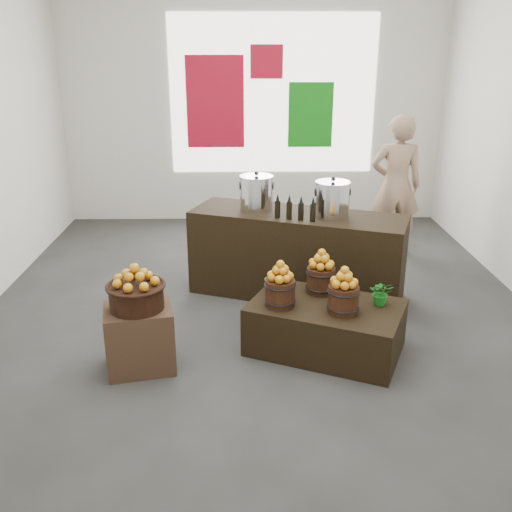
{
  "coord_description": "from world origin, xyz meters",
  "views": [
    {
      "loc": [
        -0.16,
        -5.72,
        2.73
      ],
      "look_at": [
        -0.04,
        -0.4,
        0.76
      ],
      "focal_mm": 40.0,
      "sensor_mm": 36.0,
      "label": 1
    }
  ],
  "objects_px": {
    "crate": "(140,338)",
    "wicker_basket": "(137,297)",
    "counter": "(297,255)",
    "stock_pot_left": "(256,194)",
    "stock_pot_center": "(332,200)",
    "display_table": "(325,327)",
    "shopper": "(396,186)"
  },
  "relations": [
    {
      "from": "stock_pot_center",
      "to": "counter",
      "type": "bearing_deg",
      "value": 159.32
    },
    {
      "from": "display_table",
      "to": "shopper",
      "type": "bearing_deg",
      "value": 88.64
    },
    {
      "from": "stock_pot_left",
      "to": "stock_pot_center",
      "type": "bearing_deg",
      "value": -20.68
    },
    {
      "from": "counter",
      "to": "stock_pot_center",
      "type": "relative_size",
      "value": 6.47
    },
    {
      "from": "display_table",
      "to": "stock_pot_left",
      "type": "bearing_deg",
      "value": 136.74
    },
    {
      "from": "crate",
      "to": "shopper",
      "type": "bearing_deg",
      "value": 44.99
    },
    {
      "from": "stock_pot_left",
      "to": "shopper",
      "type": "height_order",
      "value": "shopper"
    },
    {
      "from": "wicker_basket",
      "to": "shopper",
      "type": "relative_size",
      "value": 0.25
    },
    {
      "from": "wicker_basket",
      "to": "counter",
      "type": "distance_m",
      "value": 2.21
    },
    {
      "from": "counter",
      "to": "shopper",
      "type": "height_order",
      "value": "shopper"
    },
    {
      "from": "stock_pot_center",
      "to": "shopper",
      "type": "xyz_separation_m",
      "value": [
        1.09,
        1.53,
        -0.21
      ]
    },
    {
      "from": "wicker_basket",
      "to": "counter",
      "type": "relative_size",
      "value": 0.2
    },
    {
      "from": "display_table",
      "to": "stock_pot_center",
      "type": "xyz_separation_m",
      "value": [
        0.19,
        1.17,
        0.92
      ]
    },
    {
      "from": "crate",
      "to": "stock_pot_left",
      "type": "height_order",
      "value": "stock_pot_left"
    },
    {
      "from": "shopper",
      "to": "stock_pot_center",
      "type": "bearing_deg",
      "value": 56.4
    },
    {
      "from": "display_table",
      "to": "counter",
      "type": "xyz_separation_m",
      "value": [
        -0.16,
        1.31,
        0.25
      ]
    },
    {
      "from": "display_table",
      "to": "shopper",
      "type": "height_order",
      "value": "shopper"
    },
    {
      "from": "wicker_basket",
      "to": "display_table",
      "type": "height_order",
      "value": "wicker_basket"
    },
    {
      "from": "stock_pot_center",
      "to": "crate",
      "type": "bearing_deg",
      "value": -142.47
    },
    {
      "from": "display_table",
      "to": "stock_pot_center",
      "type": "distance_m",
      "value": 1.51
    },
    {
      "from": "wicker_basket",
      "to": "counter",
      "type": "bearing_deg",
      "value": 45.96
    },
    {
      "from": "crate",
      "to": "wicker_basket",
      "type": "relative_size",
      "value": 1.25
    },
    {
      "from": "crate",
      "to": "shopper",
      "type": "height_order",
      "value": "shopper"
    },
    {
      "from": "stock_pot_left",
      "to": "stock_pot_center",
      "type": "height_order",
      "value": "same"
    },
    {
      "from": "crate",
      "to": "display_table",
      "type": "bearing_deg",
      "value": 9.22
    },
    {
      "from": "crate",
      "to": "wicker_basket",
      "type": "xyz_separation_m",
      "value": [
        0.0,
        0.0,
        0.4
      ]
    },
    {
      "from": "stock_pot_center",
      "to": "shopper",
      "type": "relative_size",
      "value": 0.19
    },
    {
      "from": "crate",
      "to": "stock_pot_center",
      "type": "relative_size",
      "value": 1.59
    },
    {
      "from": "display_table",
      "to": "counter",
      "type": "distance_m",
      "value": 1.34
    },
    {
      "from": "crate",
      "to": "wicker_basket",
      "type": "bearing_deg",
      "value": 0.0
    },
    {
      "from": "counter",
      "to": "stock_pot_center",
      "type": "bearing_deg",
      "value": 0.0
    },
    {
      "from": "wicker_basket",
      "to": "stock_pot_center",
      "type": "distance_m",
      "value": 2.42
    }
  ]
}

